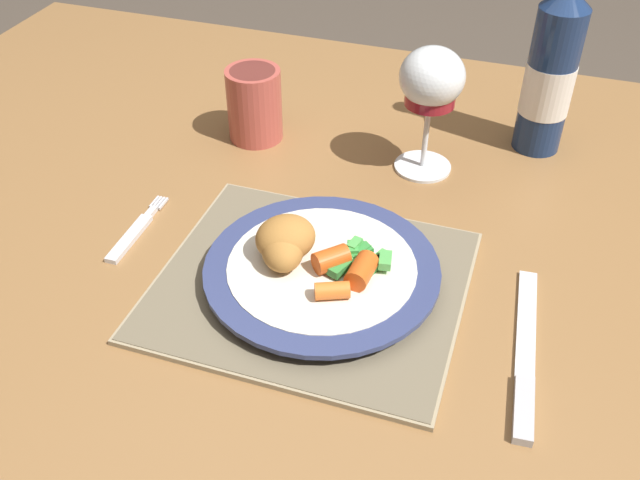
{
  "coord_description": "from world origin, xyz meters",
  "views": [
    {
      "loc": [
        0.17,
        -0.65,
        1.25
      ],
      "look_at": [
        -0.01,
        -0.11,
        0.78
      ],
      "focal_mm": 40.0,
      "sensor_mm": 36.0,
      "label": 1
    }
  ],
  "objects": [
    {
      "name": "dining_table",
      "position": [
        0.0,
        0.0,
        0.66
      ],
      "size": [
        1.46,
        0.91,
        0.74
      ],
      "color": "olive",
      "rests_on": "ground"
    },
    {
      "name": "placemat",
      "position": [
        -0.01,
        -0.14,
        0.74
      ],
      "size": [
        0.31,
        0.27,
        0.01
      ],
      "color": "gray",
      "rests_on": "dining_table"
    },
    {
      "name": "dinner_plate",
      "position": [
        -0.0,
        -0.13,
        0.76
      ],
      "size": [
        0.24,
        0.24,
        0.02
      ],
      "color": "silver",
      "rests_on": "placemat"
    },
    {
      "name": "breaded_croquettes",
      "position": [
        -0.04,
        -0.13,
        0.79
      ],
      "size": [
        0.08,
        0.09,
        0.04
      ],
      "color": "#A87033",
      "rests_on": "dinner_plate"
    },
    {
      "name": "green_beans_pile",
      "position": [
        0.04,
        -0.11,
        0.77
      ],
      "size": [
        0.06,
        0.06,
        0.02
      ],
      "color": "#4CA84C",
      "rests_on": "dinner_plate"
    },
    {
      "name": "glazed_carrots",
      "position": [
        0.03,
        -0.14,
        0.78
      ],
      "size": [
        0.07,
        0.08,
        0.02
      ],
      "color": "#CC5119",
      "rests_on": "dinner_plate"
    },
    {
      "name": "fork",
      "position": [
        -0.23,
        -0.12,
        0.74
      ],
      "size": [
        0.02,
        0.12,
        0.01
      ],
      "color": "silver",
      "rests_on": "dining_table"
    },
    {
      "name": "table_knife",
      "position": [
        0.21,
        -0.17,
        0.74
      ],
      "size": [
        0.03,
        0.22,
        0.01
      ],
      "color": "silver",
      "rests_on": "dining_table"
    },
    {
      "name": "wine_glass",
      "position": [
        0.05,
        0.12,
        0.86
      ],
      "size": [
        0.08,
        0.08,
        0.16
      ],
      "color": "silver",
      "rests_on": "dining_table"
    },
    {
      "name": "bottle",
      "position": [
        0.19,
        0.22,
        0.85
      ],
      "size": [
        0.06,
        0.06,
        0.29
      ],
      "color": "navy",
      "rests_on": "dining_table"
    },
    {
      "name": "drinking_cup",
      "position": [
        -0.18,
        0.12,
        0.79
      ],
      "size": [
        0.07,
        0.07,
        0.1
      ],
      "color": "#B24C42",
      "rests_on": "dining_table"
    }
  ]
}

